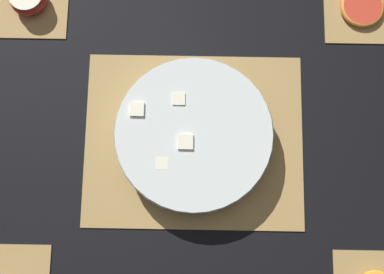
# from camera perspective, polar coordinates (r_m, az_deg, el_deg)

# --- Properties ---
(ground_plane) EXTENTS (6.00, 6.00, 0.00)m
(ground_plane) POSITION_cam_1_polar(r_m,az_deg,el_deg) (1.07, -0.00, -0.35)
(ground_plane) COLOR black
(bamboo_mat_center) EXTENTS (0.44, 0.36, 0.01)m
(bamboo_mat_center) POSITION_cam_1_polar(r_m,az_deg,el_deg) (1.07, -0.00, -0.31)
(bamboo_mat_center) COLOR #A8844C
(bamboo_mat_center) RESTS_ON ground_plane
(coaster_mat_near_left) EXTENTS (0.16, 0.16, 0.01)m
(coaster_mat_near_left) POSITION_cam_1_polar(r_m,az_deg,el_deg) (1.21, 17.39, 12.91)
(coaster_mat_near_left) COLOR #A8844C
(coaster_mat_near_left) RESTS_ON ground_plane
(coaster_mat_near_right) EXTENTS (0.16, 0.16, 0.01)m
(coaster_mat_near_right) POSITION_cam_1_polar(r_m,az_deg,el_deg) (1.22, -16.91, 13.45)
(coaster_mat_near_right) COLOR #A8844C
(coaster_mat_near_right) RESTS_ON ground_plane
(fruit_salad_bowl) EXTENTS (0.30, 0.30, 0.07)m
(fruit_salad_bowl) POSITION_cam_1_polar(r_m,az_deg,el_deg) (1.03, -0.02, 0.12)
(fruit_salad_bowl) COLOR silver
(fruit_salad_bowl) RESTS_ON bamboo_mat_center
(grapefruit_slice) EXTENTS (0.09, 0.09, 0.01)m
(grapefruit_slice) POSITION_cam_1_polar(r_m,az_deg,el_deg) (1.21, 17.52, 13.08)
(grapefruit_slice) COLOR red
(grapefruit_slice) RESTS_ON coaster_mat_near_left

